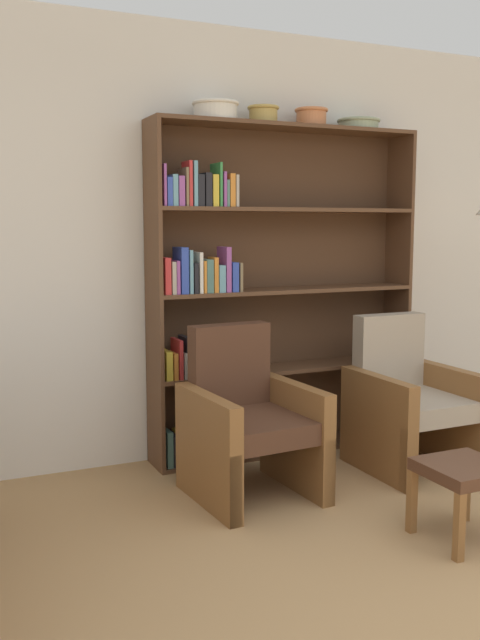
# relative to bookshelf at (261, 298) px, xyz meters

# --- Properties ---
(wall_back) EXTENTS (12.00, 0.06, 2.75)m
(wall_back) POSITION_rel_bookshelf_xyz_m (0.20, 0.17, 0.34)
(wall_back) COLOR silver
(wall_back) RESTS_ON ground
(bookshelf) EXTENTS (1.83, 0.30, 2.14)m
(bookshelf) POSITION_rel_bookshelf_xyz_m (0.00, 0.00, 0.00)
(bookshelf) COLOR brown
(bookshelf) RESTS_ON ground
(bowl_slate) EXTENTS (0.29, 0.29, 0.11)m
(bowl_slate) POSITION_rel_bookshelf_xyz_m (-0.32, -0.02, 1.17)
(bowl_slate) COLOR silver
(bowl_slate) RESTS_ON bookshelf
(bowl_brass) EXTENTS (0.20, 0.20, 0.11)m
(bowl_brass) POSITION_rel_bookshelf_xyz_m (0.00, -0.02, 1.17)
(bowl_brass) COLOR tan
(bowl_brass) RESTS_ON bookshelf
(bowl_cream) EXTENTS (0.22, 0.22, 0.12)m
(bowl_cream) POSITION_rel_bookshelf_xyz_m (0.35, -0.02, 1.17)
(bowl_cream) COLOR #C67547
(bowl_cream) RESTS_ON bookshelf
(bowl_olive) EXTENTS (0.29, 0.29, 0.07)m
(bowl_olive) POSITION_rel_bookshelf_xyz_m (0.71, -0.02, 1.15)
(bowl_olive) COLOR gray
(bowl_olive) RESTS_ON bookshelf
(armchair_leather) EXTENTS (0.68, 0.72, 0.94)m
(armchair_leather) POSITION_rel_bookshelf_xyz_m (-0.39, -0.63, -0.63)
(armchair_leather) COLOR brown
(armchair_leather) RESTS_ON ground
(armchair_cushioned) EXTENTS (0.65, 0.69, 0.94)m
(armchair_cushioned) POSITION_rel_bookshelf_xyz_m (0.72, -0.63, -0.63)
(armchair_cushioned) COLOR brown
(armchair_cushioned) RESTS_ON ground
(footstool) EXTENTS (0.38, 0.38, 0.38)m
(footstool) POSITION_rel_bookshelf_xyz_m (0.29, -1.61, -0.72)
(footstool) COLOR brown
(footstool) RESTS_ON ground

